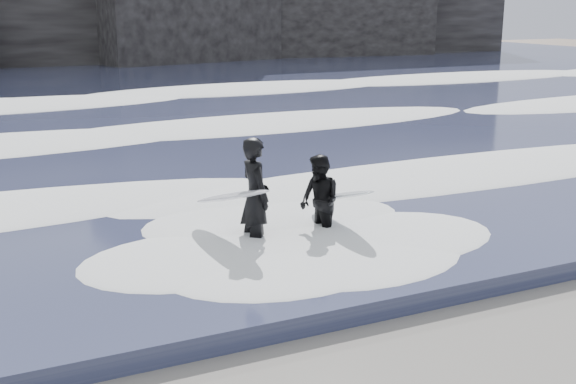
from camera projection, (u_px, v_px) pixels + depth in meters
name	position (u px, v px, depth m)	size (l,w,h in m)	color
sea	(84.00, 92.00, 32.34)	(90.00, 52.00, 0.30)	#2F3554
foam_near	(259.00, 184.00, 14.80)	(60.00, 3.20, 0.20)	white
foam_mid	(164.00, 130.00, 20.91)	(60.00, 4.00, 0.24)	white
foam_far	(102.00, 95.00, 28.77)	(60.00, 4.80, 0.30)	white
surfer_left	(252.00, 197.00, 11.58)	(1.11, 2.07, 1.94)	black
surfer_right	(322.00, 201.00, 12.02)	(1.03, 1.87, 1.57)	black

